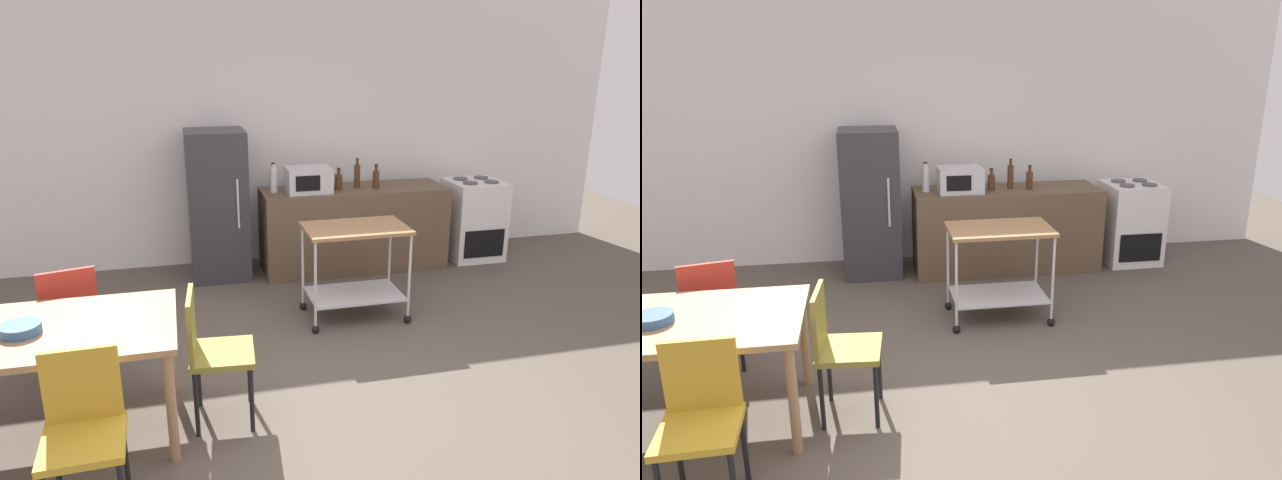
% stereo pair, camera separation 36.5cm
% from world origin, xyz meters
% --- Properties ---
extents(ground_plane, '(12.00, 12.00, 0.00)m').
position_xyz_m(ground_plane, '(0.00, 0.00, 0.00)').
color(ground_plane, brown).
extents(back_wall, '(8.40, 0.12, 2.90)m').
position_xyz_m(back_wall, '(0.00, 3.20, 1.45)').
color(back_wall, white).
rests_on(back_wall, ground_plane).
extents(kitchen_counter, '(2.00, 0.64, 0.90)m').
position_xyz_m(kitchen_counter, '(0.90, 2.60, 0.45)').
color(kitchen_counter, brown).
rests_on(kitchen_counter, ground_plane).
extents(dining_table, '(1.50, 0.90, 0.75)m').
position_xyz_m(dining_table, '(-1.76, 0.07, 0.67)').
color(dining_table, '#A37A51').
rests_on(dining_table, ground_plane).
extents(chair_olive, '(0.43, 0.43, 0.89)m').
position_xyz_m(chair_olive, '(-0.81, 0.04, 0.52)').
color(chair_olive, olive).
rests_on(chair_olive, ground_plane).
extents(chair_mustard, '(0.41, 0.41, 0.89)m').
position_xyz_m(chair_mustard, '(-1.49, -0.64, 0.52)').
color(chair_mustard, gold).
rests_on(chair_mustard, ground_plane).
extents(chair_red, '(0.48, 0.48, 0.89)m').
position_xyz_m(chair_red, '(-1.76, 0.79, 0.52)').
color(chair_red, '#B72D23').
rests_on(chair_red, ground_plane).
extents(stove_oven, '(0.60, 0.61, 0.92)m').
position_xyz_m(stove_oven, '(2.35, 2.62, 0.45)').
color(stove_oven, white).
rests_on(stove_oven, ground_plane).
extents(refrigerator, '(0.60, 0.63, 1.55)m').
position_xyz_m(refrigerator, '(-0.55, 2.70, 0.78)').
color(refrigerator, '#333338').
rests_on(refrigerator, ground_plane).
extents(kitchen_cart, '(0.91, 0.57, 0.85)m').
position_xyz_m(kitchen_cart, '(0.53, 1.35, 0.57)').
color(kitchen_cart, olive).
rests_on(kitchen_cart, ground_plane).
extents(bottle_wine, '(0.08, 0.08, 0.31)m').
position_xyz_m(bottle_wine, '(0.03, 2.62, 1.03)').
color(bottle_wine, silver).
rests_on(bottle_wine, kitchen_counter).
extents(microwave, '(0.46, 0.35, 0.26)m').
position_xyz_m(microwave, '(0.38, 2.53, 1.03)').
color(microwave, silver).
rests_on(microwave, kitchen_counter).
extents(bottle_vinegar, '(0.08, 0.08, 0.23)m').
position_xyz_m(bottle_vinegar, '(0.72, 2.57, 0.99)').
color(bottle_vinegar, '#4C2D19').
rests_on(bottle_vinegar, kitchen_counter).
extents(bottle_sparkling_water, '(0.07, 0.07, 0.32)m').
position_xyz_m(bottle_sparkling_water, '(0.94, 2.62, 1.03)').
color(bottle_sparkling_water, '#4C2D19').
rests_on(bottle_sparkling_water, kitchen_counter).
extents(bottle_olive_oil, '(0.07, 0.07, 0.26)m').
position_xyz_m(bottle_olive_oil, '(1.13, 2.56, 1.00)').
color(bottle_olive_oil, '#4C2D19').
rests_on(bottle_olive_oil, kitchen_counter).
extents(fruit_bowl, '(0.23, 0.23, 0.06)m').
position_xyz_m(fruit_bowl, '(-1.89, 0.03, 0.78)').
color(fruit_bowl, '#33598C').
rests_on(fruit_bowl, dining_table).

